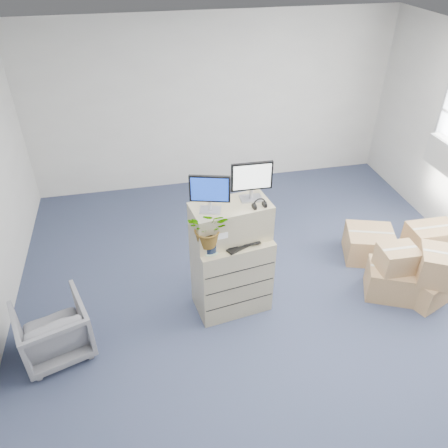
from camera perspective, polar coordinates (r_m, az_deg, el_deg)
The scene contains 17 objects.
ground at distance 5.25m, azimuth 6.43°, elevation -12.71°, with size 7.00×7.00×0.00m, color #2A314C.
wall_back at distance 7.37m, azimuth -1.40°, elevation 15.41°, with size 6.00×0.02×2.80m, color #B5B2AC.
ac_unit at distance 6.83m, azimuth 27.08°, elevation 8.09°, with size 0.24×0.60×0.40m, color #BAB9B5.
filing_cabinet_lower at distance 5.09m, azimuth 1.00°, elevation -6.49°, with size 0.84×0.52×0.98m, color tan.
filing_cabinet_upper at distance 4.69m, azimuth 0.88°, elevation 0.31°, with size 0.84×0.42×0.42m, color tan.
monitor_left at distance 4.37m, azimuth -1.87°, elevation 4.25°, with size 0.40×0.21×0.41m.
monitor_right at distance 4.56m, azimuth 3.65°, elevation 5.86°, with size 0.44×0.17×0.43m.
headphones at distance 4.54m, azimuth 4.65°, elevation 2.61°, with size 0.14×0.14×0.02m, color black.
keyboard at distance 4.72m, azimuth 2.27°, elevation -2.50°, with size 0.42×0.17×0.02m, color black.
mouse at distance 4.82m, azimuth 5.09°, elevation -1.69°, with size 0.08×0.05×0.03m, color silver.
water_bottle at distance 4.78m, azimuth 2.27°, elevation -0.41°, with size 0.06×0.06×0.23m, color gray.
phone_dock at distance 4.79m, azimuth 0.42°, elevation -1.40°, with size 0.06×0.05×0.12m.
external_drive at distance 4.96m, azimuth 4.72°, elevation -0.26°, with size 0.18×0.13×0.05m, color black.
tissue_box at distance 4.94m, azimuth 4.28°, elevation 0.56°, with size 0.21×0.11×0.08m, color #3873C0.
potted_plant at distance 4.48m, azimuth -1.96°, elevation -1.01°, with size 0.53×0.56×0.44m.
office_chair at distance 5.03m, azimuth -21.47°, elevation -12.48°, with size 0.68×0.64×0.70m, color slate.
cardboard_boxes at distance 6.07m, azimuth 22.65°, elevation -4.34°, with size 1.62×1.66×0.76m.
Camera 1 is at (-1.31, -3.31, 3.86)m, focal length 35.00 mm.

